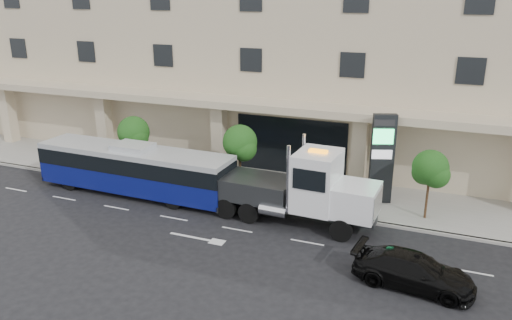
# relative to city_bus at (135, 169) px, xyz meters

# --- Properties ---
(ground) EXTENTS (120.00, 120.00, 0.00)m
(ground) POSITION_rel_city_bus_xyz_m (8.20, -0.90, -1.71)
(ground) COLOR black
(ground) RESTS_ON ground
(sidewalk) EXTENTS (120.00, 6.00, 0.15)m
(sidewalk) POSITION_rel_city_bus_xyz_m (8.20, 4.10, -1.63)
(sidewalk) COLOR gray
(sidewalk) RESTS_ON ground
(curb) EXTENTS (120.00, 0.30, 0.15)m
(curb) POSITION_rel_city_bus_xyz_m (8.20, 1.10, -1.63)
(curb) COLOR gray
(curb) RESTS_ON ground
(convention_center) EXTENTS (60.00, 17.60, 20.00)m
(convention_center) POSITION_rel_city_bus_xyz_m (8.20, 14.52, 8.27)
(convention_center) COLOR #C4B093
(convention_center) RESTS_ON ground
(tree_left) EXTENTS (2.27, 2.20, 4.22)m
(tree_left) POSITION_rel_city_bus_xyz_m (-1.78, 2.69, 1.41)
(tree_left) COLOR #422B19
(tree_left) RESTS_ON sidewalk
(tree_mid) EXTENTS (2.28, 2.20, 4.38)m
(tree_mid) POSITION_rel_city_bus_xyz_m (6.22, 2.69, 1.55)
(tree_mid) COLOR #422B19
(tree_mid) RESTS_ON sidewalk
(tree_right) EXTENTS (2.10, 2.00, 4.04)m
(tree_right) POSITION_rel_city_bus_xyz_m (17.72, 2.69, 1.33)
(tree_right) COLOR #422B19
(tree_right) RESTS_ON sidewalk
(city_bus) EXTENTS (13.28, 3.05, 3.35)m
(city_bus) POSITION_rel_city_bus_xyz_m (0.00, 0.00, 0.00)
(city_bus) COLOR black
(city_bus) RESTS_ON ground
(tow_truck) EXTENTS (10.72, 3.06, 4.87)m
(tow_truck) POSITION_rel_city_bus_xyz_m (11.11, -0.30, 0.30)
(tow_truck) COLOR #2D3033
(tow_truck) RESTS_ON ground
(black_sedan) EXTENTS (5.49, 2.74, 1.53)m
(black_sedan) POSITION_rel_city_bus_xyz_m (17.65, -4.63, -0.94)
(black_sedan) COLOR black
(black_sedan) RESTS_ON ground
(signage_pylon) EXTENTS (1.45, 0.94, 5.52)m
(signage_pylon) POSITION_rel_city_bus_xyz_m (14.88, 4.08, 1.25)
(signage_pylon) COLOR black
(signage_pylon) RESTS_ON sidewalk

